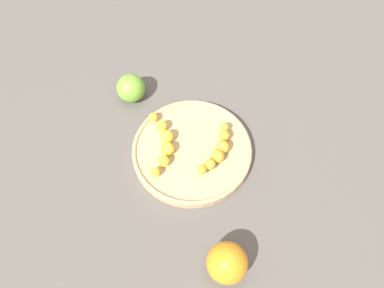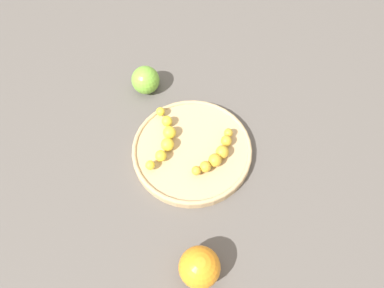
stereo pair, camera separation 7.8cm
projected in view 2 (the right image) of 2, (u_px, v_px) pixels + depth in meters
ground_plane at (192, 153)px, 0.81m from camera, size 2.40×2.40×0.00m
fruit_bowl at (192, 150)px, 0.80m from camera, size 0.26×0.26×0.02m
banana_yellow at (165, 138)px, 0.79m from camera, size 0.15×0.07×0.03m
banana_spotted at (217, 155)px, 0.77m from camera, size 0.10×0.11×0.03m
apple_green at (146, 80)px, 0.87m from camera, size 0.07×0.07×0.07m
orange_fruit at (200, 267)px, 0.65m from camera, size 0.08×0.08×0.08m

